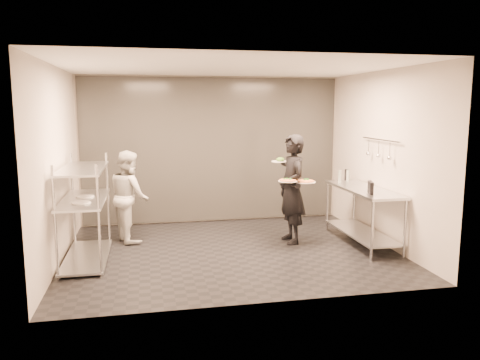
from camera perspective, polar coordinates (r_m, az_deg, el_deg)
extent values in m
cube|color=black|center=(7.37, -1.08, -8.63)|extent=(5.00, 4.00, 0.00)
cube|color=white|center=(7.05, -1.15, 13.63)|extent=(5.00, 4.00, 0.00)
cube|color=#BDB4AA|center=(9.04, -3.38, 3.68)|extent=(5.00, 0.00, 2.80)
cube|color=#BDB4AA|center=(5.13, 2.86, -0.28)|extent=(5.00, 0.00, 2.80)
cube|color=#BDB4AA|center=(7.07, -21.48, 1.64)|extent=(0.00, 4.00, 2.80)
cube|color=#BDB4AA|center=(7.91, 17.03, 2.57)|extent=(0.00, 4.00, 2.80)
cube|color=silver|center=(9.01, -3.35, 3.67)|extent=(4.90, 0.04, 2.74)
cylinder|color=#B4B6BB|center=(6.42, -21.63, -4.95)|extent=(0.04, 0.04, 1.50)
cylinder|color=#B4B6BB|center=(7.91, -19.69, -2.33)|extent=(0.04, 0.04, 1.50)
cylinder|color=#B4B6BB|center=(6.35, -16.81, -4.86)|extent=(0.04, 0.04, 1.50)
cylinder|color=#B4B6BB|center=(7.85, -15.78, -2.23)|extent=(0.04, 0.04, 1.50)
cube|color=silver|center=(7.30, -18.14, -8.84)|extent=(0.60, 1.60, 0.03)
cube|color=silver|center=(7.09, -18.47, -2.27)|extent=(0.60, 1.60, 0.03)
cube|color=silver|center=(7.03, -18.65, 1.33)|extent=(0.60, 1.60, 0.03)
cylinder|color=white|center=(6.75, -18.83, -2.63)|extent=(0.26, 0.26, 0.01)
cylinder|color=white|center=(7.19, -18.38, -1.93)|extent=(0.26, 0.26, 0.01)
cylinder|color=#B4B6BB|center=(7.06, 15.83, -5.96)|extent=(0.04, 0.04, 0.90)
cylinder|color=#B4B6BB|center=(8.58, 10.60, -3.16)|extent=(0.04, 0.04, 0.90)
cylinder|color=#B4B6BB|center=(7.31, 19.48, -5.63)|extent=(0.04, 0.04, 0.90)
cylinder|color=#B4B6BB|center=(8.78, 13.75, -2.98)|extent=(0.04, 0.04, 0.90)
cube|color=silver|center=(7.98, 14.60, -6.19)|extent=(0.57, 1.71, 0.03)
cube|color=silver|center=(7.83, 14.80, -1.10)|extent=(0.60, 1.80, 0.04)
cylinder|color=#B4B6BB|center=(7.85, 16.74, 4.74)|extent=(0.02, 1.20, 0.02)
cylinder|color=#B4B6BB|center=(7.55, 17.81, 3.54)|extent=(0.01, 0.01, 0.22)
sphere|color=#B4B6BB|center=(7.56, 17.76, 2.56)|extent=(0.07, 0.07, 0.07)
cylinder|color=#B4B6BB|center=(7.85, 16.57, 3.79)|extent=(0.01, 0.01, 0.22)
sphere|color=#B4B6BB|center=(7.86, 16.53, 2.85)|extent=(0.07, 0.07, 0.07)
cylinder|color=#B4B6BB|center=(8.16, 15.43, 4.02)|extent=(0.01, 0.01, 0.22)
sphere|color=#B4B6BB|center=(8.17, 15.39, 3.11)|extent=(0.07, 0.07, 0.07)
imported|color=black|center=(7.68, 6.35, -1.11)|extent=(0.47, 0.68, 1.78)
imported|color=beige|center=(7.98, -13.34, -1.90)|extent=(0.79, 0.89, 1.52)
cylinder|color=white|center=(7.38, 5.87, -0.13)|extent=(0.31, 0.31, 0.01)
cylinder|color=#C37446|center=(7.38, 5.88, -0.04)|extent=(0.27, 0.27, 0.02)
cylinder|color=#B84118|center=(7.38, 5.88, 0.04)|extent=(0.24, 0.24, 0.01)
sphere|color=#195E15|center=(7.38, 5.88, 0.10)|extent=(0.04, 0.04, 0.04)
cylinder|color=white|center=(7.53, 7.94, -0.24)|extent=(0.33, 0.33, 0.01)
cylinder|color=#C37446|center=(7.53, 7.94, -0.15)|extent=(0.29, 0.29, 0.02)
cylinder|color=#B84118|center=(7.52, 7.94, -0.07)|extent=(0.26, 0.26, 0.01)
sphere|color=#195E15|center=(7.52, 7.95, -0.01)|extent=(0.04, 0.04, 0.04)
cylinder|color=white|center=(7.84, 4.94, 2.26)|extent=(0.29, 0.29, 0.01)
ellipsoid|color=#2C5B16|center=(7.84, 4.94, 2.52)|extent=(0.13, 0.13, 0.07)
cube|color=black|center=(7.33, 15.63, -0.89)|extent=(0.13, 0.26, 0.19)
cylinder|color=gray|center=(8.24, 12.08, 0.40)|extent=(0.06, 0.06, 0.22)
cylinder|color=gray|center=(8.52, 13.04, 0.58)|extent=(0.06, 0.06, 0.20)
cylinder|color=black|center=(8.55, 12.82, 0.63)|extent=(0.06, 0.06, 0.20)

